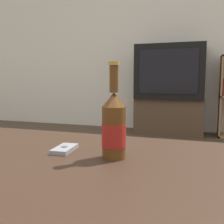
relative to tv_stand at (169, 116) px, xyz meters
The scene contains 6 objects.
back_wall 1.11m from the tv_stand, 98.48° to the left, with size 8.00×0.05×2.60m.
coffee_table 2.75m from the tv_stand, 90.86° to the right, with size 1.16×0.78×0.46m.
tv_stand is the anchor object (origin of this frame).
television 0.56m from the tv_stand, 90.00° to the right, with size 0.83×0.51×0.67m.
beer_bottle 2.69m from the tv_stand, 87.54° to the right, with size 0.07×0.07×0.28m.
cell_phone 2.66m from the tv_stand, 91.35° to the right, with size 0.06×0.11×0.02m.
Camera 1 is at (0.39, -0.64, 0.69)m, focal length 42.00 mm.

